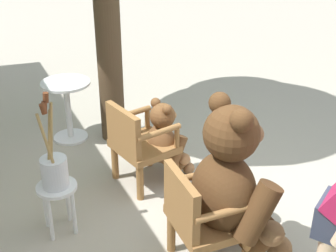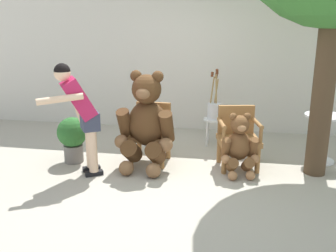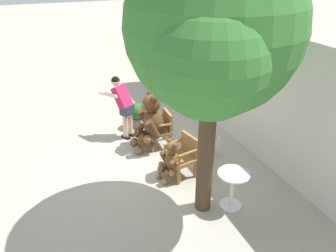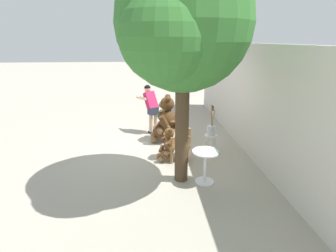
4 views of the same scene
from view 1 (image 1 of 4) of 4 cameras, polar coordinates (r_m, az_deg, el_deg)
ground_plane at (r=4.50m, az=5.67°, el=-9.40°), size 60.00×60.00×0.00m
wooden_chair_left at (r=3.58m, az=4.08°, el=-10.97°), size 0.58×0.55×0.86m
wooden_chair_right at (r=4.54m, az=-3.57°, el=-2.05°), size 0.65×0.62×0.86m
teddy_bear_large at (r=3.56m, az=7.89°, el=-7.17°), size 0.83×0.79×1.38m
teddy_bear_small at (r=4.67m, az=-0.40°, el=-1.72°), size 0.53×0.52×0.85m
white_stool at (r=4.08m, az=-13.30°, el=-8.30°), size 0.34×0.34×0.46m
brush_bucket at (r=3.93m, az=-13.73°, el=-5.02°), size 0.22×0.22×0.83m
round_side_table at (r=5.51m, az=-12.15°, el=2.65°), size 0.56×0.56×0.72m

